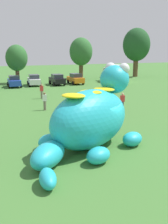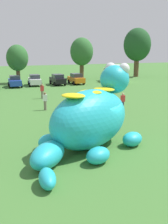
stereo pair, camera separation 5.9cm
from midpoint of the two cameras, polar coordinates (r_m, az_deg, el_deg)
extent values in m
plane|color=#427533|center=(16.70, 3.86, -6.83)|extent=(160.00, 160.00, 0.00)
ellipsoid|color=#23B2C6|center=(15.83, 1.44, -1.44)|extent=(6.79, 5.70, 3.42)
ellipsoid|color=#23B2C6|center=(17.57, 6.55, 6.84)|extent=(2.63, 2.56, 1.81)
sphere|color=white|center=(18.00, 5.71, 9.18)|extent=(0.72, 0.72, 0.72)
sphere|color=white|center=(17.49, 8.49, 8.98)|extent=(0.72, 0.72, 0.72)
ellipsoid|color=yellow|center=(16.62, 4.30, 4.77)|extent=(1.64, 1.74, 0.23)
ellipsoid|color=yellow|center=(15.51, 1.48, 4.20)|extent=(1.64, 1.74, 0.23)
ellipsoid|color=yellow|center=(14.33, -2.15, 3.45)|extent=(1.64, 1.74, 0.23)
ellipsoid|color=#23B2C6|center=(18.57, -0.22, -3.36)|extent=(1.79, 1.64, 0.84)
ellipsoid|color=#23B2C6|center=(16.60, 10.21, -5.61)|extent=(1.79, 1.64, 0.84)
ellipsoid|color=#23B2C6|center=(16.10, -7.22, -6.11)|extent=(1.79, 1.64, 0.84)
ellipsoid|color=#23B2C6|center=(13.98, 3.11, -9.07)|extent=(1.79, 1.64, 0.84)
ellipsoid|color=#23B2C6|center=(13.67, -7.47, -8.89)|extent=(2.80, 2.98, 1.20)
ellipsoid|color=#23B2C6|center=(11.88, -7.57, -13.67)|extent=(0.95, 1.66, 0.73)
cube|color=#2347B7|center=(42.76, -14.29, 6.10)|extent=(1.89, 4.17, 0.80)
cube|color=#2D333D|center=(42.54, -14.33, 7.01)|extent=(1.59, 2.03, 0.60)
cylinder|color=black|center=(44.01, -15.52, 5.69)|extent=(0.27, 0.65, 0.64)
cylinder|color=black|center=(44.14, -13.31, 5.84)|extent=(0.27, 0.65, 0.64)
cylinder|color=black|center=(41.49, -15.28, 5.28)|extent=(0.27, 0.65, 0.64)
cylinder|color=black|center=(41.63, -12.94, 5.43)|extent=(0.27, 0.65, 0.64)
cube|color=white|center=(43.67, -10.30, 6.43)|extent=(2.11, 4.25, 0.80)
cube|color=#2D333D|center=(43.45, -10.31, 7.33)|extent=(1.69, 2.11, 0.60)
cylinder|color=black|center=(44.90, -11.53, 6.05)|extent=(0.30, 0.66, 0.64)
cylinder|color=black|center=(45.06, -9.36, 6.16)|extent=(0.30, 0.66, 0.64)
cylinder|color=black|center=(42.39, -11.25, 5.65)|extent=(0.30, 0.66, 0.64)
cylinder|color=black|center=(42.56, -8.96, 5.77)|extent=(0.30, 0.66, 0.64)
cube|color=black|center=(44.00, -5.53, 6.63)|extent=(1.71, 4.10, 0.80)
cube|color=#2D333D|center=(43.78, -5.50, 7.52)|extent=(1.50, 1.97, 0.60)
cylinder|color=black|center=(45.04, -7.02, 6.23)|extent=(0.24, 0.64, 0.64)
cylinder|color=black|center=(45.50, -4.94, 6.35)|extent=(0.24, 0.64, 0.64)
cylinder|color=black|center=(42.60, -6.14, 5.86)|extent=(0.24, 0.64, 0.64)
cylinder|color=black|center=(43.09, -3.95, 5.99)|extent=(0.24, 0.64, 0.64)
cube|color=orange|center=(44.97, -1.63, 6.83)|extent=(1.70, 4.10, 0.80)
cube|color=#2D333D|center=(44.76, -1.57, 7.70)|extent=(1.50, 1.97, 0.60)
cylinder|color=black|center=(45.93, -3.18, 6.45)|extent=(0.24, 0.64, 0.64)
cylinder|color=black|center=(46.50, -1.18, 6.55)|extent=(0.24, 0.64, 0.64)
cylinder|color=black|center=(43.55, -2.11, 6.09)|extent=(0.24, 0.64, 0.64)
cylinder|color=black|center=(44.14, -0.01, 6.19)|extent=(0.24, 0.64, 0.64)
cube|color=silver|center=(49.84, 5.61, 8.18)|extent=(2.15, 1.97, 1.90)
cube|color=silver|center=(46.88, 7.11, 8.20)|extent=(2.49, 4.77, 2.50)
cylinder|color=black|center=(49.57, 4.51, 7.07)|extent=(0.36, 0.92, 0.90)
cylinder|color=black|center=(50.32, 6.65, 7.12)|extent=(0.36, 0.92, 0.90)
cylinder|color=black|center=(45.12, 6.66, 6.42)|extent=(0.36, 0.92, 0.90)
cylinder|color=black|center=(45.99, 9.08, 6.47)|extent=(0.36, 0.92, 0.90)
cylinder|color=brown|center=(47.01, -13.59, 7.23)|extent=(0.64, 0.64, 2.23)
ellipsoid|color=#2D662D|center=(46.81, -13.80, 10.98)|extent=(3.57, 3.57, 4.29)
cylinder|color=brown|center=(52.95, -0.45, 8.50)|extent=(0.78, 0.78, 2.73)
ellipsoid|color=#2D662D|center=(52.77, -0.46, 12.57)|extent=(4.36, 4.36, 5.23)
cylinder|color=brown|center=(57.74, 10.93, 9.01)|extent=(0.98, 0.98, 3.43)
ellipsoid|color=#1E4C23|center=(57.61, 11.14, 13.71)|extent=(5.49, 5.49, 6.59)
cylinder|color=#726656|center=(32.06, -8.70, 3.59)|extent=(0.26, 0.26, 0.88)
cube|color=red|center=(31.95, -8.74, 4.90)|extent=(0.38, 0.22, 0.60)
sphere|color=#9E7051|center=(31.89, -8.77, 5.64)|extent=(0.22, 0.22, 0.22)
cylinder|color=#2D334C|center=(25.62, 8.17, 1.19)|extent=(0.26, 0.26, 0.88)
cube|color=red|center=(25.48, 8.23, 2.82)|extent=(0.38, 0.22, 0.60)
sphere|color=tan|center=(25.40, 8.26, 3.75)|extent=(0.22, 0.22, 0.22)
cylinder|color=#726656|center=(25.96, -8.08, 1.36)|extent=(0.26, 0.26, 0.88)
cube|color=white|center=(25.82, -8.14, 2.96)|extent=(0.38, 0.22, 0.60)
sphere|color=brown|center=(25.75, -8.17, 3.88)|extent=(0.22, 0.22, 0.22)
camera|label=1|loc=(0.03, -89.90, 0.02)|focal=43.53mm
camera|label=2|loc=(0.03, 90.10, -0.02)|focal=43.53mm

